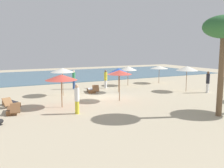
{
  "coord_description": "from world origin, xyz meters",
  "views": [
    {
      "loc": [
        -8.23,
        -17.77,
        3.99
      ],
      "look_at": [
        0.55,
        -0.34,
        1.1
      ],
      "focal_mm": 39.46,
      "sensor_mm": 36.0,
      "label": 1
    }
  ],
  "objects_px": {
    "umbrella_4": "(119,71)",
    "person_3": "(74,79)",
    "umbrella_0": "(159,67)",
    "person_1": "(106,79)",
    "palm_0": "(224,30)",
    "umbrella_2": "(62,70)",
    "umbrella_1": "(187,68)",
    "umbrella_5": "(120,72)",
    "person_4": "(77,99)",
    "lounger_1": "(11,103)",
    "lounger_0": "(13,110)",
    "person_2": "(208,82)",
    "lounger_2": "(91,90)",
    "umbrella_3": "(128,68)",
    "umbrella_6": "(61,77)"
  },
  "relations": [
    {
      "from": "lounger_0",
      "to": "palm_0",
      "type": "bearing_deg",
      "value": -29.57
    },
    {
      "from": "umbrella_0",
      "to": "umbrella_6",
      "type": "xyz_separation_m",
      "value": [
        -12.92,
        -6.31,
        0.24
      ]
    },
    {
      "from": "palm_0",
      "to": "umbrella_2",
      "type": "bearing_deg",
      "value": 122.47
    },
    {
      "from": "umbrella_4",
      "to": "person_1",
      "type": "height_order",
      "value": "umbrella_4"
    },
    {
      "from": "person_1",
      "to": "umbrella_0",
      "type": "bearing_deg",
      "value": 3.4
    },
    {
      "from": "umbrella_6",
      "to": "lounger_0",
      "type": "relative_size",
      "value": 1.26
    },
    {
      "from": "umbrella_0",
      "to": "person_1",
      "type": "relative_size",
      "value": 1.12
    },
    {
      "from": "umbrella_4",
      "to": "person_3",
      "type": "bearing_deg",
      "value": 130.23
    },
    {
      "from": "person_1",
      "to": "umbrella_3",
      "type": "bearing_deg",
      "value": 9.4
    },
    {
      "from": "umbrella_2",
      "to": "lounger_2",
      "type": "height_order",
      "value": "umbrella_2"
    },
    {
      "from": "person_3",
      "to": "lounger_2",
      "type": "bearing_deg",
      "value": -70.07
    },
    {
      "from": "lounger_2",
      "to": "palm_0",
      "type": "bearing_deg",
      "value": -70.26
    },
    {
      "from": "lounger_0",
      "to": "person_4",
      "type": "bearing_deg",
      "value": -29.27
    },
    {
      "from": "umbrella_1",
      "to": "umbrella_5",
      "type": "height_order",
      "value": "umbrella_5"
    },
    {
      "from": "person_1",
      "to": "palm_0",
      "type": "xyz_separation_m",
      "value": [
        1.65,
        -12.14,
        4.05
      ]
    },
    {
      "from": "umbrella_2",
      "to": "umbrella_3",
      "type": "height_order",
      "value": "umbrella_2"
    },
    {
      "from": "umbrella_1",
      "to": "person_4",
      "type": "distance_m",
      "value": 11.95
    },
    {
      "from": "lounger_2",
      "to": "umbrella_5",
      "type": "bearing_deg",
      "value": -82.79
    },
    {
      "from": "umbrella_2",
      "to": "person_4",
      "type": "bearing_deg",
      "value": -97.68
    },
    {
      "from": "umbrella_4",
      "to": "lounger_1",
      "type": "bearing_deg",
      "value": -172.44
    },
    {
      "from": "person_4",
      "to": "lounger_1",
      "type": "bearing_deg",
      "value": 130.4
    },
    {
      "from": "umbrella_4",
      "to": "person_2",
      "type": "xyz_separation_m",
      "value": [
        7.03,
        -3.7,
        -0.96
      ]
    },
    {
      "from": "umbrella_1",
      "to": "umbrella_0",
      "type": "bearing_deg",
      "value": 79.22
    },
    {
      "from": "umbrella_0",
      "to": "umbrella_5",
      "type": "distance_m",
      "value": 10.54
    },
    {
      "from": "person_1",
      "to": "lounger_2",
      "type": "bearing_deg",
      "value": -144.32
    },
    {
      "from": "umbrella_2",
      "to": "person_4",
      "type": "height_order",
      "value": "umbrella_2"
    },
    {
      "from": "umbrella_2",
      "to": "person_1",
      "type": "bearing_deg",
      "value": 21.35
    },
    {
      "from": "umbrella_4",
      "to": "umbrella_5",
      "type": "height_order",
      "value": "umbrella_5"
    },
    {
      "from": "person_4",
      "to": "umbrella_6",
      "type": "bearing_deg",
      "value": 100.32
    },
    {
      "from": "umbrella_2",
      "to": "umbrella_5",
      "type": "bearing_deg",
      "value": -50.43
    },
    {
      "from": "umbrella_4",
      "to": "person_1",
      "type": "relative_size",
      "value": 1.22
    },
    {
      "from": "umbrella_4",
      "to": "person_3",
      "type": "xyz_separation_m",
      "value": [
        -3.01,
        3.55,
        -1.0
      ]
    },
    {
      "from": "umbrella_3",
      "to": "umbrella_6",
      "type": "xyz_separation_m",
      "value": [
        -8.89,
        -6.37,
        0.2
      ]
    },
    {
      "from": "person_2",
      "to": "umbrella_4",
      "type": "bearing_deg",
      "value": 152.21
    },
    {
      "from": "umbrella_0",
      "to": "umbrella_2",
      "type": "relative_size",
      "value": 0.86
    },
    {
      "from": "umbrella_0",
      "to": "palm_0",
      "type": "relative_size",
      "value": 0.35
    },
    {
      "from": "umbrella_3",
      "to": "lounger_0",
      "type": "xyz_separation_m",
      "value": [
        -12.01,
        -6.46,
        -1.67
      ]
    },
    {
      "from": "umbrella_1",
      "to": "umbrella_5",
      "type": "relative_size",
      "value": 1.0
    },
    {
      "from": "umbrella_2",
      "to": "lounger_2",
      "type": "relative_size",
      "value": 1.32
    },
    {
      "from": "umbrella_5",
      "to": "person_1",
      "type": "relative_size",
      "value": 1.3
    },
    {
      "from": "lounger_1",
      "to": "lounger_2",
      "type": "distance_m",
      "value": 7.35
    },
    {
      "from": "lounger_0",
      "to": "person_2",
      "type": "bearing_deg",
      "value": -1.51
    },
    {
      "from": "umbrella_0",
      "to": "palm_0",
      "type": "distance_m",
      "value": 13.95
    },
    {
      "from": "umbrella_6",
      "to": "lounger_2",
      "type": "bearing_deg",
      "value": 48.16
    },
    {
      "from": "lounger_1",
      "to": "umbrella_0",
      "type": "bearing_deg",
      "value": 15.17
    },
    {
      "from": "umbrella_1",
      "to": "umbrella_2",
      "type": "relative_size",
      "value": 1.0
    },
    {
      "from": "palm_0",
      "to": "umbrella_1",
      "type": "bearing_deg",
      "value": 59.58
    },
    {
      "from": "umbrella_1",
      "to": "person_1",
      "type": "bearing_deg",
      "value": 139.43
    },
    {
      "from": "umbrella_4",
      "to": "person_4",
      "type": "xyz_separation_m",
      "value": [
        -5.67,
        -5.24,
        -1.02
      ]
    },
    {
      "from": "umbrella_4",
      "to": "person_1",
      "type": "xyz_separation_m",
      "value": [
        0.01,
        2.72,
        -1.04
      ]
    }
  ]
}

